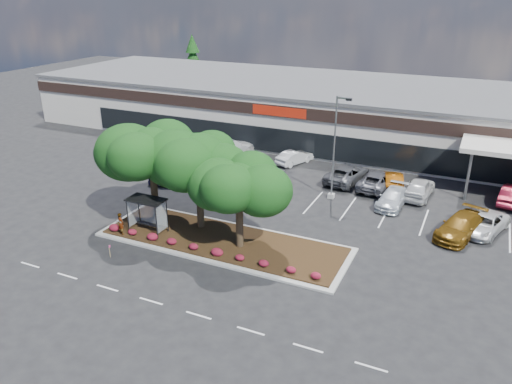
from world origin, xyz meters
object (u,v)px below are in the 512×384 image
at_px(car_0, 162,173).
at_px(car_1, 173,172).
at_px(survey_stake, 110,249).
at_px(light_pole, 335,155).

xyz_separation_m(car_0, car_1, (0.97, 0.45, 0.09)).
relative_size(survey_stake, car_0, 0.23).
bearing_deg(car_0, car_1, 8.54).
bearing_deg(light_pole, survey_stake, -123.42).
relative_size(light_pole, survey_stake, 9.44).
height_order(car_0, car_1, car_1).
xyz_separation_m(light_pole, survey_stake, (-10.55, -15.99, -3.28)).
bearing_deg(car_1, car_0, -174.93).
height_order(survey_stake, car_1, car_1).
distance_m(light_pole, car_0, 16.32).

